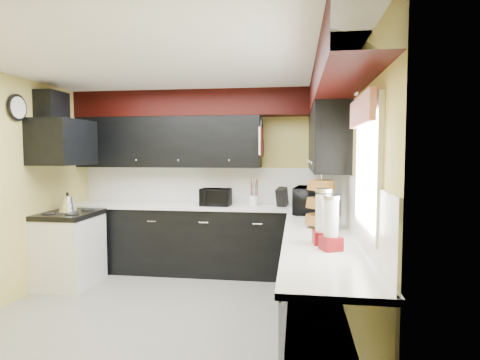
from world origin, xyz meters
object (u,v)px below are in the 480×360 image
at_px(kettle, 68,204).
at_px(utensil_crock, 254,201).
at_px(knife_block, 282,197).
at_px(microwave, 311,200).
at_px(toaster_oven, 216,197).

bearing_deg(kettle, utensil_crock, 17.69).
height_order(utensil_crock, knife_block, knife_block).
distance_m(microwave, knife_block, 0.64).
bearing_deg(kettle, knife_block, 14.17).
xyz_separation_m(toaster_oven, knife_block, (0.89, 0.02, 0.01)).
xyz_separation_m(microwave, utensil_crock, (-0.74, 0.58, -0.09)).
distance_m(knife_block, kettle, 2.73).
height_order(utensil_crock, kettle, kettle).
relative_size(microwave, knife_block, 2.25).
bearing_deg(knife_block, kettle, -145.93).
distance_m(utensil_crock, kettle, 2.38).
bearing_deg(utensil_crock, kettle, -162.31).
distance_m(toaster_oven, utensil_crock, 0.52).
bearing_deg(utensil_crock, knife_block, -8.44).
height_order(toaster_oven, utensil_crock, toaster_oven).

